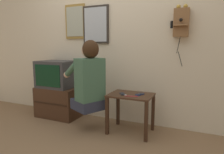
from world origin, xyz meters
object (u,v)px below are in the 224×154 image
object	(u,v)px
framed_picture	(75,22)
cell_phone_held	(122,94)
wall_mirror	(96,25)
wall_phone_antique	(181,22)
person	(89,78)
cell_phone_spare	(140,94)
toothbrush	(130,96)
television	(56,74)

from	to	relation	value
framed_picture	cell_phone_held	xyz separation A→B (m)	(0.97, -0.40, -1.00)
wall_mirror	wall_phone_antique	bearing A→B (deg)	-1.89
cell_phone_held	person	bearing A→B (deg)	163.38
person	wall_phone_antique	world-z (taller)	wall_phone_antique
person	framed_picture	xyz separation A→B (m)	(-0.55, 0.53, 0.79)
cell_phone_spare	person	bearing A→B (deg)	-142.50
person	framed_picture	bearing A→B (deg)	72.49
toothbrush	framed_picture	bearing A→B (deg)	54.50
cell_phone_spare	wall_mirror	bearing A→B (deg)	177.46
television	toothbrush	distance (m)	1.35
cell_phone_spare	toothbrush	xyz separation A→B (m)	(-0.08, -0.14, 0.00)
cell_phone_held	toothbrush	bearing A→B (deg)	-61.49
television	wall_mirror	distance (m)	1.00
television	framed_picture	world-z (taller)	framed_picture
cell_phone_held	cell_phone_spare	size ratio (longest dim) A/B	1.00
television	framed_picture	xyz separation A→B (m)	(0.22, 0.24, 0.83)
framed_picture	wall_mirror	xyz separation A→B (m)	(0.38, -0.00, -0.06)
toothbrush	cell_phone_spare	bearing A→B (deg)	-43.07
cell_phone_held	wall_mirror	bearing A→B (deg)	112.10
wall_phone_antique	wall_mirror	xyz separation A→B (m)	(-1.24, 0.04, 0.03)
wall_phone_antique	toothbrush	world-z (taller)	wall_phone_antique
toothbrush	television	bearing A→B (deg)	67.83
cell_phone_held	cell_phone_spare	xyz separation A→B (m)	(0.21, 0.07, 0.00)
toothbrush	person	bearing A→B (deg)	84.42
wall_phone_antique	toothbrush	xyz separation A→B (m)	(-0.52, -0.42, -0.91)
framed_picture	cell_phone_spare	xyz separation A→B (m)	(1.18, -0.33, -1.00)
person	cell_phone_spare	world-z (taller)	person
television	toothbrush	bearing A→B (deg)	-9.72
person	cell_phone_held	xyz separation A→B (m)	(0.42, 0.13, -0.21)
wall_mirror	cell_phone_spare	xyz separation A→B (m)	(0.80, -0.32, -0.94)
person	toothbrush	bearing A→B (deg)	-56.57
framed_picture	toothbrush	world-z (taller)	framed_picture
person	toothbrush	distance (m)	0.59
framed_picture	cell_phone_spare	size ratio (longest dim) A/B	3.91
television	framed_picture	size ratio (longest dim) A/B	1.05
framed_picture	cell_phone_spare	bearing A→B (deg)	-15.49
framed_picture	wall_mirror	size ratio (longest dim) A/B	0.95
framed_picture	toothbrush	distance (m)	1.56
television	wall_phone_antique	size ratio (longest dim) A/B	0.73
cell_phone_spare	cell_phone_held	bearing A→B (deg)	-141.25
framed_picture	wall_phone_antique	bearing A→B (deg)	-1.56
wall_phone_antique	television	bearing A→B (deg)	-173.88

